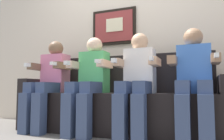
% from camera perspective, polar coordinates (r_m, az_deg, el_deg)
% --- Properties ---
extents(ground_plane, '(6.21, 6.21, 0.00)m').
position_cam_1_polar(ground_plane, '(2.32, -1.44, -17.18)').
color(ground_plane, '#66605B').
extents(back_wall_assembly, '(4.77, 0.10, 2.60)m').
position_cam_1_polar(back_wall_assembly, '(3.09, 4.23, 10.28)').
color(back_wall_assembly, beige).
rests_on(back_wall_assembly, ground_plane).
extents(couch, '(2.37, 0.58, 0.90)m').
position_cam_1_polar(couch, '(2.58, 1.49, -8.93)').
color(couch, black).
rests_on(couch, ground_plane).
extents(person_leftmost, '(0.46, 0.56, 1.11)m').
position_cam_1_polar(person_leftmost, '(2.83, -15.82, -2.43)').
color(person_leftmost, pink).
rests_on(person_leftmost, ground_plane).
extents(person_left_center, '(0.46, 0.56, 1.11)m').
position_cam_1_polar(person_left_center, '(2.53, -5.79, -2.33)').
color(person_left_center, '#4CB266').
rests_on(person_left_center, ground_plane).
extents(person_right_center, '(0.46, 0.56, 1.11)m').
position_cam_1_polar(person_right_center, '(2.33, 6.46, -2.11)').
color(person_right_center, white).
rests_on(person_right_center, ground_plane).
extents(person_rightmost, '(0.46, 0.56, 1.11)m').
position_cam_1_polar(person_rightmost, '(2.24, 20.32, -1.76)').
color(person_rightmost, '#3F72CC').
rests_on(person_rightmost, ground_plane).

